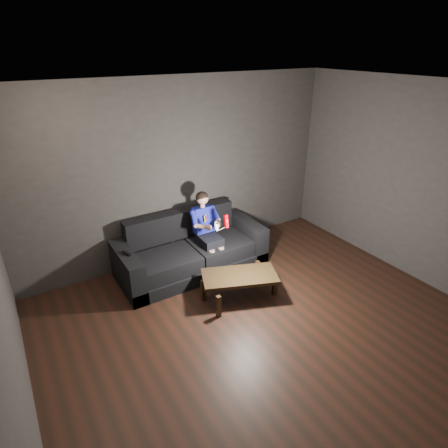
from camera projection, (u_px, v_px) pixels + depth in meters
floor at (285, 346)px, 4.20m from camera, size 5.00×5.00×0.00m
back_wall at (182, 172)px, 5.52m from camera, size 5.00×0.04×2.70m
left_wall at (3, 338)px, 2.43m from camera, size 0.04×5.00×2.70m
right_wall at (443, 192)px, 4.79m from camera, size 0.04×5.00×2.70m
ceiling at (309, 94)px, 3.02m from camera, size 5.00×5.00×0.02m
sofa at (191, 253)px, 5.54m from camera, size 2.15×0.93×0.83m
child at (206, 225)px, 5.42m from camera, size 0.43×0.53×1.07m
wii_remote_red at (226, 221)px, 5.05m from camera, size 0.05×0.07×0.19m
nunchuk_white at (216, 226)px, 5.00m from camera, size 0.06×0.09×0.15m
wii_remote_black at (126, 253)px, 4.87m from camera, size 0.08×0.15×0.03m
coffee_table at (240, 278)px, 4.89m from camera, size 1.08×0.81×0.35m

